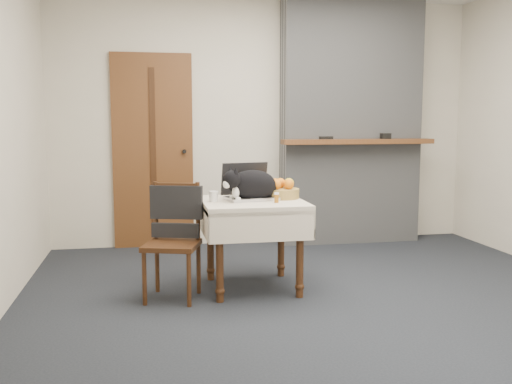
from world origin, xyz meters
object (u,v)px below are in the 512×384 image
(cat, at_px, (253,185))
(cream_jar, at_px, (214,196))
(fruit_basket, at_px, (282,190))
(pill_bottle, at_px, (277,197))
(side_table, at_px, (253,215))
(chair, at_px, (175,224))
(laptop, at_px, (248,190))
(door, at_px, (153,151))

(cat, height_order, cream_jar, cat)
(cat, xyz_separation_m, fruit_basket, (0.24, 0.07, -0.05))
(fruit_basket, bearing_deg, cat, -163.93)
(fruit_basket, bearing_deg, pill_bottle, -112.56)
(side_table, height_order, pill_bottle, pill_bottle)
(pill_bottle, height_order, fruit_basket, fruit_basket)
(cream_jar, bearing_deg, fruit_basket, 9.27)
(side_table, xyz_separation_m, chair, (-0.61, -0.08, -0.04))
(cat, xyz_separation_m, chair, (-0.62, -0.08, -0.27))
(side_table, height_order, chair, chair)
(chair, bearing_deg, cream_jar, 29.35)
(laptop, xyz_separation_m, fruit_basket, (0.27, -0.02, -0.01))
(cream_jar, bearing_deg, cat, 3.76)
(door, height_order, side_table, door)
(side_table, bearing_deg, laptop, 99.79)
(side_table, relative_size, fruit_basket, 2.83)
(pill_bottle, bearing_deg, side_table, 133.59)
(cat, distance_m, chair, 0.68)
(door, bearing_deg, side_table, -66.51)
(side_table, height_order, cream_jar, cream_jar)
(side_table, height_order, cat, cat)
(pill_bottle, distance_m, chair, 0.79)
(laptop, distance_m, fruit_basket, 0.27)
(door, bearing_deg, cream_jar, -75.91)
(door, distance_m, cat, 1.85)
(pill_bottle, bearing_deg, chair, 173.87)
(cream_jar, height_order, pill_bottle, cream_jar)
(door, bearing_deg, fruit_basket, -58.58)
(cat, bearing_deg, laptop, 81.44)
(laptop, bearing_deg, door, 103.83)
(side_table, bearing_deg, chair, -172.68)
(pill_bottle, xyz_separation_m, fruit_basket, (0.10, 0.24, 0.02))
(cat, bearing_deg, pill_bottle, -71.82)
(cat, distance_m, fruit_basket, 0.26)
(pill_bottle, bearing_deg, door, 115.61)
(laptop, distance_m, pill_bottle, 0.31)
(cream_jar, distance_m, pill_bottle, 0.48)
(cream_jar, bearing_deg, chair, -168.00)
(laptop, height_order, cat, laptop)
(side_table, xyz_separation_m, laptop, (-0.02, 0.10, 0.18))
(pill_bottle, relative_size, fruit_basket, 0.28)
(door, xyz_separation_m, cream_jar, (0.43, -1.70, -0.26))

